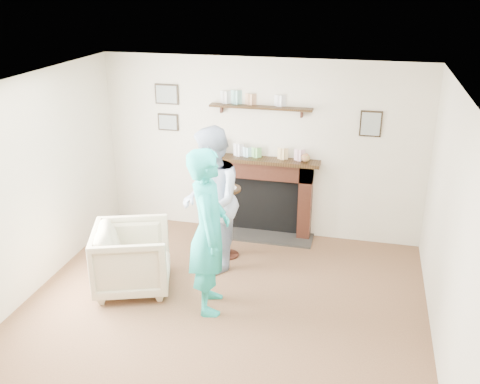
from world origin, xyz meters
The scene contains 6 objects.
ground centered at (0.00, 0.00, 0.00)m, with size 5.00×5.00×0.00m, color brown.
room_shell centered at (0.00, 0.69, 1.62)m, with size 4.54×5.02×2.52m.
armchair centered at (-1.15, 0.61, 0.00)m, with size 0.85×0.87×0.79m, color tan.
man centered at (-0.37, 1.29, 0.00)m, with size 0.90×0.70×1.84m, color silver.
woman centered at (-0.15, 0.45, 0.00)m, with size 0.68×0.45×1.87m, color #1FA2B3.
pedestal_table centered at (-0.26, 1.63, 0.69)m, with size 0.35×0.35×1.11m.
Camera 1 is at (1.40, -4.48, 3.47)m, focal length 40.00 mm.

